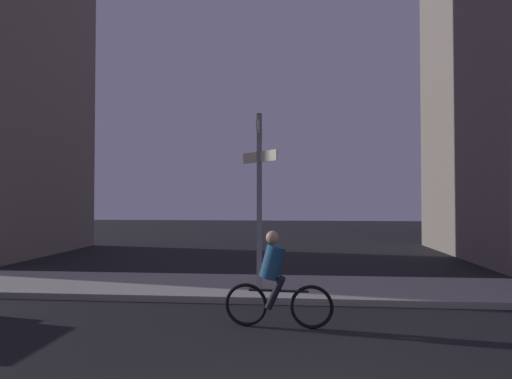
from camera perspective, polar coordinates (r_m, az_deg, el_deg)
The scene contains 3 objects.
sidewalk_kerb at distance 10.27m, azimuth 6.15°, elevation -12.94°, with size 40.00×2.67×0.14m, color #9E9991.
signpost at distance 9.59m, azimuth 0.45°, elevation 0.40°, with size 0.84×1.35×3.93m.
cyclist at distance 7.34m, azimuth 2.59°, elevation -12.24°, with size 1.82×0.34×1.61m.
Camera 1 is at (-0.17, -3.85, 2.13)m, focal length 30.07 mm.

